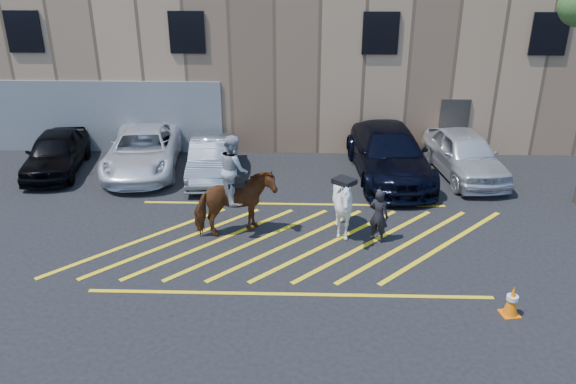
{
  "coord_description": "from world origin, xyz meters",
  "views": [
    {
      "loc": [
        0.31,
        -13.85,
        7.5
      ],
      "look_at": [
        -0.12,
        0.2,
        1.3
      ],
      "focal_mm": 35.0,
      "sensor_mm": 36.0,
      "label": 1
    }
  ],
  "objects_px": {
    "saddled_white": "(343,205)",
    "car_blue_suv": "(389,153)",
    "mounted_bay": "(234,196)",
    "car_white_suv": "(465,154)",
    "car_silver_sedan": "(211,158)",
    "traffic_cone": "(512,301)",
    "car_white_pickup": "(143,150)",
    "handler": "(379,216)",
    "car_black_suv": "(56,152)"
  },
  "relations": [
    {
      "from": "car_silver_sedan",
      "to": "traffic_cone",
      "type": "xyz_separation_m",
      "value": [
        7.83,
        -7.88,
        -0.31
      ]
    },
    {
      "from": "saddled_white",
      "to": "car_white_suv",
      "type": "bearing_deg",
      "value": 45.73
    },
    {
      "from": "handler",
      "to": "traffic_cone",
      "type": "xyz_separation_m",
      "value": [
        2.54,
        -3.35,
        -0.39
      ]
    },
    {
      "from": "car_white_suv",
      "to": "mounted_bay",
      "type": "xyz_separation_m",
      "value": [
        -7.53,
        -4.68,
        0.39
      ]
    },
    {
      "from": "car_white_pickup",
      "to": "saddled_white",
      "type": "bearing_deg",
      "value": -41.87
    },
    {
      "from": "car_blue_suv",
      "to": "saddled_white",
      "type": "bearing_deg",
      "value": -116.76
    },
    {
      "from": "car_silver_sedan",
      "to": "saddled_white",
      "type": "bearing_deg",
      "value": -48.44
    },
    {
      "from": "car_silver_sedan",
      "to": "car_white_suv",
      "type": "bearing_deg",
      "value": -1.42
    },
    {
      "from": "car_black_suv",
      "to": "traffic_cone",
      "type": "relative_size",
      "value": 5.84
    },
    {
      "from": "car_blue_suv",
      "to": "handler",
      "type": "xyz_separation_m",
      "value": [
        -0.9,
        -4.79,
        -0.1
      ]
    },
    {
      "from": "saddled_white",
      "to": "car_blue_suv",
      "type": "bearing_deg",
      "value": 67.63
    },
    {
      "from": "car_silver_sedan",
      "to": "car_blue_suv",
      "type": "relative_size",
      "value": 0.7
    },
    {
      "from": "traffic_cone",
      "to": "car_white_suv",
      "type": "bearing_deg",
      "value": 82.86
    },
    {
      "from": "car_black_suv",
      "to": "car_white_suv",
      "type": "height_order",
      "value": "car_white_suv"
    },
    {
      "from": "mounted_bay",
      "to": "traffic_cone",
      "type": "bearing_deg",
      "value": -29.0
    },
    {
      "from": "handler",
      "to": "saddled_white",
      "type": "bearing_deg",
      "value": 12.8
    },
    {
      "from": "car_blue_suv",
      "to": "car_silver_sedan",
      "type": "bearing_deg",
      "value": 178.0
    },
    {
      "from": "car_black_suv",
      "to": "car_silver_sedan",
      "type": "distance_m",
      "value": 5.64
    },
    {
      "from": "mounted_bay",
      "to": "car_silver_sedan",
      "type": "bearing_deg",
      "value": 107.32
    },
    {
      "from": "car_silver_sedan",
      "to": "traffic_cone",
      "type": "height_order",
      "value": "car_silver_sedan"
    },
    {
      "from": "car_black_suv",
      "to": "car_blue_suv",
      "type": "height_order",
      "value": "car_blue_suv"
    },
    {
      "from": "car_blue_suv",
      "to": "saddled_white",
      "type": "xyz_separation_m",
      "value": [
        -1.85,
        -4.5,
        0.08
      ]
    },
    {
      "from": "car_black_suv",
      "to": "mounted_bay",
      "type": "xyz_separation_m",
      "value": [
        6.97,
        -4.62,
        0.45
      ]
    },
    {
      "from": "car_white_suv",
      "to": "mounted_bay",
      "type": "bearing_deg",
      "value": -155.45
    },
    {
      "from": "car_blue_suv",
      "to": "traffic_cone",
      "type": "distance_m",
      "value": 8.32
    },
    {
      "from": "handler",
      "to": "mounted_bay",
      "type": "xyz_separation_m",
      "value": [
        -3.95,
        0.25,
        0.42
      ]
    },
    {
      "from": "car_black_suv",
      "to": "saddled_white",
      "type": "xyz_separation_m",
      "value": [
        9.97,
        -4.58,
        0.2
      ]
    },
    {
      "from": "car_white_suv",
      "to": "traffic_cone",
      "type": "distance_m",
      "value": 8.36
    },
    {
      "from": "mounted_bay",
      "to": "car_white_suv",
      "type": "bearing_deg",
      "value": 31.87
    },
    {
      "from": "car_white_suv",
      "to": "saddled_white",
      "type": "xyz_separation_m",
      "value": [
        -4.53,
        -4.65,
        0.13
      ]
    },
    {
      "from": "traffic_cone",
      "to": "car_black_suv",
      "type": "bearing_deg",
      "value": 148.6
    },
    {
      "from": "car_silver_sedan",
      "to": "traffic_cone",
      "type": "distance_m",
      "value": 11.11
    },
    {
      "from": "car_white_pickup",
      "to": "handler",
      "type": "distance_m",
      "value": 9.38
    },
    {
      "from": "car_black_suv",
      "to": "car_silver_sedan",
      "type": "xyz_separation_m",
      "value": [
        5.63,
        -0.34,
        -0.05
      ]
    },
    {
      "from": "car_white_suv",
      "to": "car_black_suv",
      "type": "bearing_deg",
      "value": 172.94
    },
    {
      "from": "car_black_suv",
      "to": "car_white_pickup",
      "type": "relative_size",
      "value": 0.81
    },
    {
      "from": "car_white_pickup",
      "to": "car_white_suv",
      "type": "distance_m",
      "value": 11.43
    },
    {
      "from": "car_white_pickup",
      "to": "handler",
      "type": "relative_size",
      "value": 3.49
    },
    {
      "from": "car_silver_sedan",
      "to": "car_blue_suv",
      "type": "distance_m",
      "value": 6.2
    },
    {
      "from": "saddled_white",
      "to": "car_white_pickup",
      "type": "bearing_deg",
      "value": 144.85
    },
    {
      "from": "handler",
      "to": "mounted_bay",
      "type": "distance_m",
      "value": 3.98
    },
    {
      "from": "car_white_pickup",
      "to": "car_white_suv",
      "type": "bearing_deg",
      "value": -7.75
    },
    {
      "from": "saddled_white",
      "to": "traffic_cone",
      "type": "bearing_deg",
      "value": -46.12
    },
    {
      "from": "car_silver_sedan",
      "to": "car_white_suv",
      "type": "xyz_separation_m",
      "value": [
        8.87,
        0.4,
        0.12
      ]
    },
    {
      "from": "traffic_cone",
      "to": "car_blue_suv",
      "type": "bearing_deg",
      "value": 101.41
    },
    {
      "from": "car_silver_sedan",
      "to": "car_blue_suv",
      "type": "xyz_separation_m",
      "value": [
        6.19,
        0.26,
        0.18
      ]
    },
    {
      "from": "car_white_suv",
      "to": "saddled_white",
      "type": "distance_m",
      "value": 6.49
    },
    {
      "from": "car_white_suv",
      "to": "car_blue_suv",
      "type": "bearing_deg",
      "value": 175.79
    },
    {
      "from": "car_silver_sedan",
      "to": "mounted_bay",
      "type": "bearing_deg",
      "value": -76.72
    },
    {
      "from": "car_silver_sedan",
      "to": "traffic_cone",
      "type": "bearing_deg",
      "value": -49.22
    }
  ]
}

